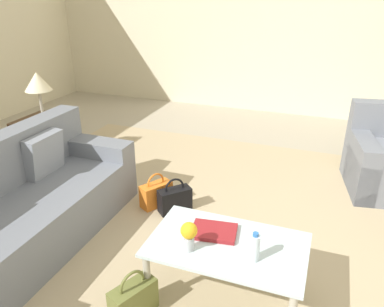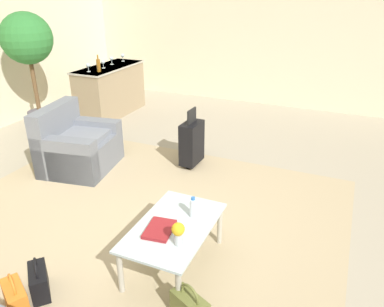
{
  "view_description": "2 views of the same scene",
  "coord_description": "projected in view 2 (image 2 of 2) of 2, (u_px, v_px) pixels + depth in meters",
  "views": [
    {
      "loc": [
        0.1,
        -2.51,
        2.02
      ],
      "look_at": [
        -0.95,
        0.28,
        0.7
      ],
      "focal_mm": 35.0,
      "sensor_mm": 36.0,
      "label": 1
    },
    {
      "loc": [
        -2.87,
        -1.75,
        2.42
      ],
      "look_at": [
        0.11,
        -0.45,
        0.93
      ],
      "focal_mm": 35.0,
      "sensor_mm": 36.0,
      "label": 2
    }
  ],
  "objects": [
    {
      "name": "bar_console",
      "position": [
        111.0,
        90.0,
        7.36
      ],
      "size": [
        1.58,
        0.66,
        0.95
      ],
      "color": "#937F60",
      "rests_on": "ground"
    },
    {
      "name": "wine_glass_left_of_centre",
      "position": [
        103.0,
        62.0,
        6.96
      ],
      "size": [
        0.08,
        0.08,
        0.15
      ],
      "color": "silver",
      "rests_on": "bar_console"
    },
    {
      "name": "armchair",
      "position": [
        76.0,
        148.0,
        5.25
      ],
      "size": [
        1.11,
        1.02,
        0.9
      ],
      "color": "slate",
      "rests_on": "ground"
    },
    {
      "name": "coffee_table_book",
      "position": [
        160.0,
        229.0,
        3.26
      ],
      "size": [
        0.34,
        0.27,
        0.03
      ],
      "primitive_type": "cube",
      "rotation": [
        0.0,
        0.0,
        0.14
      ],
      "color": "maroon",
      "rests_on": "coffee_table"
    },
    {
      "name": "wine_glass_leftmost",
      "position": [
        88.0,
        66.0,
        6.68
      ],
      "size": [
        0.08,
        0.08,
        0.15
      ],
      "color": "silver",
      "rests_on": "bar_console"
    },
    {
      "name": "potted_ficus",
      "position": [
        28.0,
        47.0,
        6.09
      ],
      "size": [
        0.83,
        0.83,
        2.01
      ],
      "color": "#514C56",
      "rests_on": "ground"
    },
    {
      "name": "wine_glass_rightmost",
      "position": [
        123.0,
        56.0,
        7.58
      ],
      "size": [
        0.08,
        0.08,
        0.15
      ],
      "color": "silver",
      "rests_on": "bar_console"
    },
    {
      "name": "flower_vase",
      "position": [
        178.0,
        232.0,
        3.04
      ],
      "size": [
        0.11,
        0.11,
        0.21
      ],
      "color": "#B2B7BC",
      "rests_on": "coffee_table"
    },
    {
      "name": "wall_right",
      "position": [
        269.0,
        29.0,
        7.6
      ],
      "size": [
        0.12,
        8.0,
        3.1
      ],
      "primitive_type": "cube",
      "color": "beige",
      "rests_on": "ground"
    },
    {
      "name": "wine_bottle_amber",
      "position": [
        98.0,
        65.0,
        6.69
      ],
      "size": [
        0.07,
        0.07,
        0.3
      ],
      "color": "brown",
      "rests_on": "bar_console"
    },
    {
      "name": "area_rug",
      "position": [
        100.0,
        257.0,
        3.6
      ],
      "size": [
        5.2,
        4.4,
        0.01
      ],
      "primitive_type": "cube",
      "color": "tan",
      "rests_on": "ground"
    },
    {
      "name": "ground_plane",
      "position": [
        149.0,
        229.0,
        4.03
      ],
      "size": [
        12.0,
        12.0,
        0.0
      ],
      "primitive_type": "plane",
      "color": "#A89E89"
    },
    {
      "name": "suitcase_black",
      "position": [
        192.0,
        142.0,
        5.29
      ],
      "size": [
        0.41,
        0.23,
        0.85
      ],
      "color": "black",
      "rests_on": "ground"
    },
    {
      "name": "wine_glass_right_of_centre",
      "position": [
        111.0,
        59.0,
        7.28
      ],
      "size": [
        0.08,
        0.08,
        0.15
      ],
      "color": "silver",
      "rests_on": "bar_console"
    },
    {
      "name": "water_bottle",
      "position": [
        193.0,
        208.0,
        3.42
      ],
      "size": [
        0.06,
        0.06,
        0.2
      ],
      "color": "silver",
      "rests_on": "coffee_table"
    },
    {
      "name": "handbag_orange",
      "position": [
        15.0,
        298.0,
        2.98
      ],
      "size": [
        0.28,
        0.35,
        0.36
      ],
      "color": "orange",
      "rests_on": "ground"
    },
    {
      "name": "coffee_table",
      "position": [
        174.0,
        231.0,
        3.36
      ],
      "size": [
        1.06,
        0.64,
        0.45
      ],
      "color": "silver",
      "rests_on": "ground"
    },
    {
      "name": "handbag_black",
      "position": [
        39.0,
        281.0,
        3.15
      ],
      "size": [
        0.32,
        0.33,
        0.36
      ],
      "color": "black",
      "rests_on": "ground"
    }
  ]
}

